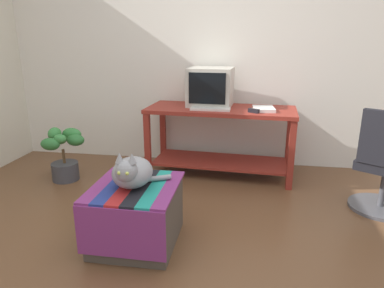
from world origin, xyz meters
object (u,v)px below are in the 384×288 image
Objects in this scene: book at (264,109)px; cat at (132,172)px; potted_plant at (64,155)px; desk at (220,129)px; keyboard at (211,109)px; tv_monitor at (211,87)px; stapler at (254,111)px; ottoman_with_blanket at (136,214)px.

book is 1.68m from cat.
book is 0.48× the size of potted_plant.
desk reaches higher than cat.
keyboard is 1.41m from cat.
book is 2.10m from potted_plant.
keyboard is at bearing -79.40° from tv_monitor.
potted_plant is 1.98m from stapler.
stapler reaches higher than cat.
book is at bearing -5.61° from stapler.
book is (0.53, 0.06, 0.01)m from keyboard.
book reaches higher than cat.
book reaches higher than keyboard.
stapler is (0.46, -0.32, -0.18)m from tv_monitor.
tv_monitor is at bearing 86.76° from stapler.
desk is 0.29m from keyboard.
keyboard reaches higher than ottoman_with_blanket.
desk is at bearing 89.61° from stapler.
tv_monitor is 1.21× the size of keyboard.
desk is 3.24× the size of tv_monitor.
ottoman_with_blanket is 5.91× the size of stapler.
stapler is at bearing 6.87° from potted_plant.
tv_monitor is 4.41× the size of stapler.
stapler reaches higher than ottoman_with_blanket.
ottoman_with_blanket is at bearing -98.87° from tv_monitor.
tv_monitor is 0.61m from book.
tv_monitor is at bearing 20.62° from potted_plant.
book is at bearing -6.02° from desk.
ottoman_with_blanket is at bearing -104.33° from desk.
potted_plant is at bearing -155.67° from tv_monitor.
potted_plant is (-1.10, 1.04, -0.28)m from cat.
tv_monitor is 1.75m from ottoman_with_blanket.
stapler is at bearing -131.91° from book.
stapler is (0.33, -0.21, 0.25)m from desk.
ottoman_with_blanket is 1.17× the size of potted_plant.
desk is 0.46m from tv_monitor.
tv_monitor is (-0.12, 0.11, 0.43)m from desk.
tv_monitor is 0.75× the size of ottoman_with_blanket.
keyboard is at bearing 74.03° from ottoman_with_blanket.
desk is at bearing 15.49° from potted_plant.
stapler is at bearing 55.46° from cat.
book is 1.73m from ottoman_with_blanket.
stapler is at bearing -27.98° from desk.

